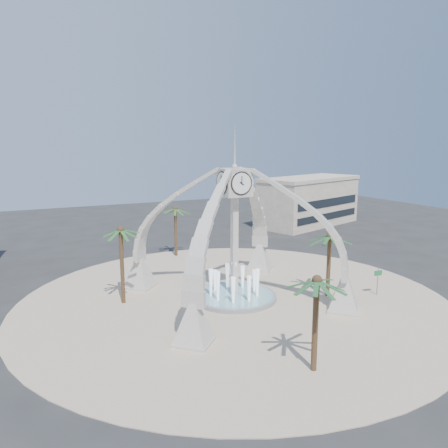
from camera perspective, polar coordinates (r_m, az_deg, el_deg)
name	(u,v)px	position (r m, az deg, el deg)	size (l,w,h in m)	color
ground	(234,299)	(41.95, 1.33, -9.74)	(140.00, 140.00, 0.00)	#282828
plaza	(234,298)	(41.94, 1.33, -9.70)	(40.00, 40.00, 0.06)	tan
clock_tower	(234,232)	(40.16, 1.37, -1.02)	(17.94, 17.94, 16.30)	beige
fountain	(234,296)	(41.85, 1.33, -9.37)	(8.00, 8.00, 3.62)	gray
building_ne	(309,201)	(79.93, 11.07, 2.98)	(21.87, 14.17, 8.60)	beige
palm_east	(330,237)	(42.13, 13.67, -1.64)	(4.77, 4.77, 6.73)	brown
palm_west	(121,231)	(40.04, -13.37, -0.88)	(4.56, 4.56, 7.67)	brown
palm_north	(175,209)	(56.29, -6.39, 1.90)	(4.09, 4.09, 6.99)	brown
palm_south	(317,282)	(28.01, 12.05, -7.37)	(5.19, 5.19, 6.89)	brown
street_sign	(378,276)	(44.74, 19.45, -6.46)	(0.98, 0.15, 2.68)	slate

